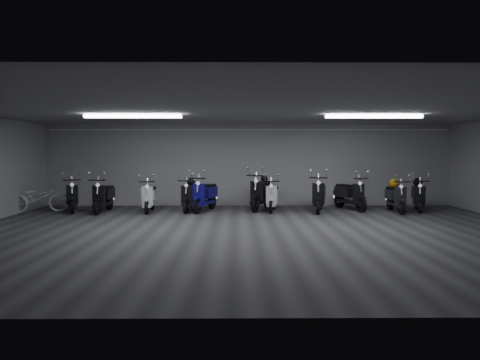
{
  "coord_description": "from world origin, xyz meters",
  "views": [
    {
      "loc": [
        -0.43,
        -9.57,
        1.84
      ],
      "look_at": [
        -0.33,
        2.5,
        1.05
      ],
      "focal_mm": 31.58,
      "sensor_mm": 36.0,
      "label": 1
    }
  ],
  "objects_px": {
    "scooter_3": "(190,192)",
    "scooter_6": "(273,192)",
    "scooter_5": "(262,188)",
    "bicycle": "(38,194)",
    "scooter_1": "(103,192)",
    "helmet_0": "(418,182)",
    "helmet_2": "(264,179)",
    "scooter_8": "(350,190)",
    "scooter_10": "(418,192)",
    "helmet_1": "(191,182)",
    "helmet_3": "(394,183)",
    "scooter_2": "(149,193)",
    "scooter_7": "(319,190)",
    "scooter_0": "(72,191)",
    "scooter_9": "(396,193)",
    "scooter_4": "(205,190)"
  },
  "relations": [
    {
      "from": "scooter_1",
      "to": "scooter_8",
      "type": "relative_size",
      "value": 0.98
    },
    {
      "from": "scooter_7",
      "to": "scooter_9",
      "type": "relative_size",
      "value": 1.13
    },
    {
      "from": "scooter_10",
      "to": "helmet_1",
      "type": "distance_m",
      "value": 7.15
    },
    {
      "from": "bicycle",
      "to": "helmet_2",
      "type": "relative_size",
      "value": 7.5
    },
    {
      "from": "scooter_4",
      "to": "helmet_1",
      "type": "distance_m",
      "value": 0.59
    },
    {
      "from": "helmet_2",
      "to": "helmet_3",
      "type": "distance_m",
      "value": 4.06
    },
    {
      "from": "scooter_1",
      "to": "scooter_5",
      "type": "distance_m",
      "value": 4.91
    },
    {
      "from": "scooter_5",
      "to": "helmet_3",
      "type": "bearing_deg",
      "value": 17.78
    },
    {
      "from": "scooter_5",
      "to": "bicycle",
      "type": "relative_size",
      "value": 1.1
    },
    {
      "from": "scooter_5",
      "to": "scooter_7",
      "type": "relative_size",
      "value": 1.03
    },
    {
      "from": "scooter_3",
      "to": "scooter_8",
      "type": "distance_m",
      "value": 5.1
    },
    {
      "from": "scooter_3",
      "to": "helmet_3",
      "type": "height_order",
      "value": "scooter_3"
    },
    {
      "from": "helmet_2",
      "to": "helmet_1",
      "type": "bearing_deg",
      "value": -174.46
    },
    {
      "from": "scooter_2",
      "to": "scooter_6",
      "type": "distance_m",
      "value": 3.82
    },
    {
      "from": "helmet_2",
      "to": "helmet_3",
      "type": "xyz_separation_m",
      "value": [
        4.02,
        -0.53,
        -0.1
      ]
    },
    {
      "from": "helmet_2",
      "to": "scooter_0",
      "type": "bearing_deg",
      "value": -175.2
    },
    {
      "from": "helmet_1",
      "to": "scooter_6",
      "type": "bearing_deg",
      "value": -6.09
    },
    {
      "from": "scooter_5",
      "to": "scooter_8",
      "type": "relative_size",
      "value": 1.09
    },
    {
      "from": "scooter_2",
      "to": "helmet_0",
      "type": "distance_m",
      "value": 8.46
    },
    {
      "from": "bicycle",
      "to": "helmet_1",
      "type": "bearing_deg",
      "value": -102.26
    },
    {
      "from": "scooter_1",
      "to": "scooter_2",
      "type": "bearing_deg",
      "value": 2.57
    },
    {
      "from": "scooter_6",
      "to": "scooter_7",
      "type": "distance_m",
      "value": 1.44
    },
    {
      "from": "scooter_3",
      "to": "helmet_1",
      "type": "bearing_deg",
      "value": 90.0
    },
    {
      "from": "helmet_1",
      "to": "helmet_3",
      "type": "xyz_separation_m",
      "value": [
        6.37,
        -0.31,
        0.0
      ]
    },
    {
      "from": "scooter_0",
      "to": "scooter_10",
      "type": "relative_size",
      "value": 1.04
    },
    {
      "from": "helmet_2",
      "to": "scooter_4",
      "type": "bearing_deg",
      "value": -164.29
    },
    {
      "from": "scooter_3",
      "to": "scooter_7",
      "type": "xyz_separation_m",
      "value": [
        4.03,
        -0.21,
        0.07
      ]
    },
    {
      "from": "scooter_1",
      "to": "helmet_0",
      "type": "distance_m",
      "value": 9.86
    },
    {
      "from": "scooter_8",
      "to": "helmet_2",
      "type": "relative_size",
      "value": 7.55
    },
    {
      "from": "scooter_10",
      "to": "helmet_1",
      "type": "bearing_deg",
      "value": -164.58
    },
    {
      "from": "helmet_0",
      "to": "bicycle",
      "type": "bearing_deg",
      "value": -177.98
    },
    {
      "from": "scooter_4",
      "to": "bicycle",
      "type": "relative_size",
      "value": 1.04
    },
    {
      "from": "scooter_3",
      "to": "scooter_6",
      "type": "distance_m",
      "value": 2.61
    },
    {
      "from": "scooter_8",
      "to": "scooter_2",
      "type": "bearing_deg",
      "value": 163.37
    },
    {
      "from": "scooter_6",
      "to": "scooter_5",
      "type": "bearing_deg",
      "value": 152.4
    },
    {
      "from": "helmet_1",
      "to": "scooter_1",
      "type": "bearing_deg",
      "value": -169.81
    },
    {
      "from": "scooter_3",
      "to": "helmet_2",
      "type": "xyz_separation_m",
      "value": [
        2.37,
        0.46,
        0.37
      ]
    },
    {
      "from": "scooter_0",
      "to": "scooter_3",
      "type": "height_order",
      "value": "scooter_0"
    },
    {
      "from": "scooter_2",
      "to": "scooter_3",
      "type": "relative_size",
      "value": 0.99
    },
    {
      "from": "scooter_8",
      "to": "scooter_10",
      "type": "distance_m",
      "value": 2.08
    },
    {
      "from": "scooter_7",
      "to": "helmet_2",
      "type": "relative_size",
      "value": 7.94
    },
    {
      "from": "scooter_5",
      "to": "scooter_4",
      "type": "bearing_deg",
      "value": -149.06
    },
    {
      "from": "scooter_3",
      "to": "scooter_4",
      "type": "xyz_separation_m",
      "value": [
        0.48,
        -0.08,
        0.05
      ]
    },
    {
      "from": "scooter_9",
      "to": "scooter_3",
      "type": "bearing_deg",
      "value": 179.85
    },
    {
      "from": "scooter_6",
      "to": "helmet_1",
      "type": "distance_m",
      "value": 2.61
    },
    {
      "from": "scooter_2",
      "to": "scooter_8",
      "type": "height_order",
      "value": "scooter_8"
    },
    {
      "from": "scooter_1",
      "to": "scooter_10",
      "type": "distance_m",
      "value": 9.79
    },
    {
      "from": "scooter_0",
      "to": "scooter_9",
      "type": "xyz_separation_m",
      "value": [
        10.02,
        -0.25,
        -0.03
      ]
    },
    {
      "from": "scooter_2",
      "to": "helmet_1",
      "type": "xyz_separation_m",
      "value": [
        1.24,
        0.44,
        0.28
      ]
    },
    {
      "from": "scooter_6",
      "to": "scooter_8",
      "type": "relative_size",
      "value": 0.93
    }
  ]
}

